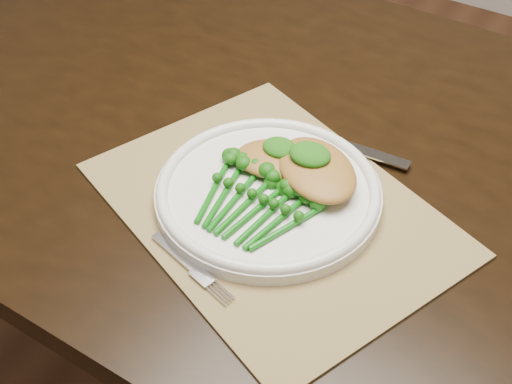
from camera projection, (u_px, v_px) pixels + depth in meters
The scene contains 10 objects.
dining_table at pixel (293, 299), 1.30m from camera, with size 1.61×0.92×0.75m.
placemat at pixel (272, 208), 0.94m from camera, with size 0.46×0.34×0.00m, color olive.
dinner_plate at pixel (268, 192), 0.94m from camera, with size 0.30×0.30×0.03m.
knife at pixel (326, 139), 1.03m from camera, with size 0.21×0.03×0.01m.
fork at pixel (196, 271), 0.85m from camera, with size 0.14×0.05×0.00m.
chicken_fillet_left at pixel (279, 159), 0.96m from camera, with size 0.12×0.08×0.02m, color #A2712F.
chicken_fillet_right at pixel (317, 169), 0.93m from camera, with size 0.14×0.09×0.03m, color #A2712F.
pesto_dollop_left at pixel (280, 148), 0.96m from camera, with size 0.05×0.04×0.02m, color #11480A.
pesto_dollop_right at pixel (310, 155), 0.93m from camera, with size 0.06×0.05×0.02m, color #11480A.
broccolini_bundle at pixel (249, 209), 0.90m from camera, with size 0.14×0.16×0.04m.
Camera 1 is at (0.50, -0.67, 1.41)m, focal length 50.00 mm.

